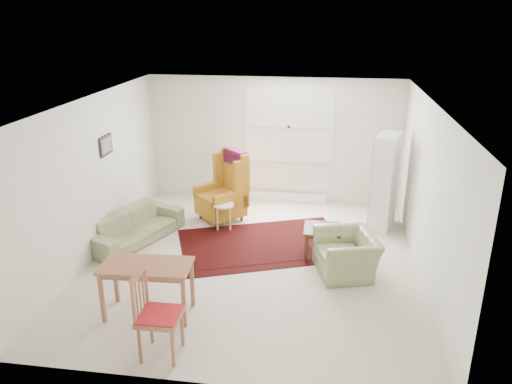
# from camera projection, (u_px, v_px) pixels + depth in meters

# --- Properties ---
(room) EXTENTS (5.04, 5.54, 2.51)m
(room) POSITION_uv_depth(u_px,v_px,m) (256.00, 181.00, 7.56)
(room) COLOR beige
(room) RESTS_ON ground
(rug) EXTENTS (3.18, 2.61, 0.03)m
(rug) POSITION_uv_depth(u_px,v_px,m) (263.00, 244.00, 8.36)
(rug) COLOR black
(rug) RESTS_ON ground
(sofa) EXTENTS (1.35, 1.93, 0.73)m
(sofa) POSITION_uv_depth(u_px,v_px,m) (134.00, 221.00, 8.39)
(sofa) COLOR #82895B
(sofa) RESTS_ON ground
(armchair) EXTENTS (1.05, 1.13, 0.73)m
(armchair) POSITION_uv_depth(u_px,v_px,m) (347.00, 250.00, 7.36)
(armchair) COLOR #82895B
(armchair) RESTS_ON ground
(wingback_chair) EXTENTS (1.09, 1.10, 1.31)m
(wingback_chair) POSITION_uv_depth(u_px,v_px,m) (220.00, 187.00, 9.13)
(wingback_chair) COLOR #BB7D1C
(wingback_chair) RESTS_ON ground
(coffee_table) EXTENTS (0.57, 0.57, 0.47)m
(coffee_table) POSITION_uv_depth(u_px,v_px,m) (322.00, 241.00, 7.96)
(coffee_table) COLOR #462415
(coffee_table) RESTS_ON ground
(stool) EXTENTS (0.47, 0.47, 0.49)m
(stool) POSITION_uv_depth(u_px,v_px,m) (224.00, 217.00, 8.86)
(stool) COLOR white
(stool) RESTS_ON ground
(cabinet) EXTENTS (0.55, 0.76, 1.71)m
(cabinet) POSITION_uv_depth(u_px,v_px,m) (385.00, 182.00, 8.77)
(cabinet) COLOR white
(cabinet) RESTS_ON ground
(desk) EXTENTS (1.16, 0.62, 0.72)m
(desk) POSITION_uv_depth(u_px,v_px,m) (148.00, 289.00, 6.35)
(desk) COLOR #995F3E
(desk) RESTS_ON ground
(desk_chair) EXTENTS (0.47, 0.47, 1.06)m
(desk_chair) POSITION_uv_depth(u_px,v_px,m) (160.00, 314.00, 5.53)
(desk_chair) COLOR #995F3E
(desk_chair) RESTS_ON ground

